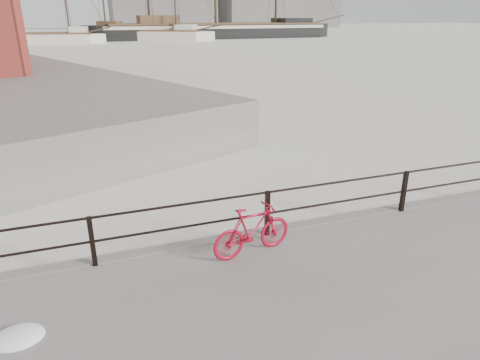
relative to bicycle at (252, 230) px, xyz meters
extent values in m
plane|color=white|center=(4.07, 0.76, -0.86)|extent=(400.00, 400.00, 0.00)
imported|color=#A90B24|center=(0.00, 0.00, 0.00)|extent=(1.70, 0.53, 1.01)
ellipsoid|color=white|center=(-4.07, -1.04, -0.38)|extent=(0.74, 0.58, 0.26)
cube|color=gray|center=(24.07, 140.76, 8.14)|extent=(32.00, 18.00, 18.00)
cube|color=gray|center=(82.07, 150.76, 6.14)|extent=(20.00, 16.00, 14.00)
camera|label=1|loc=(-2.72, -6.81, 3.89)|focal=32.00mm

